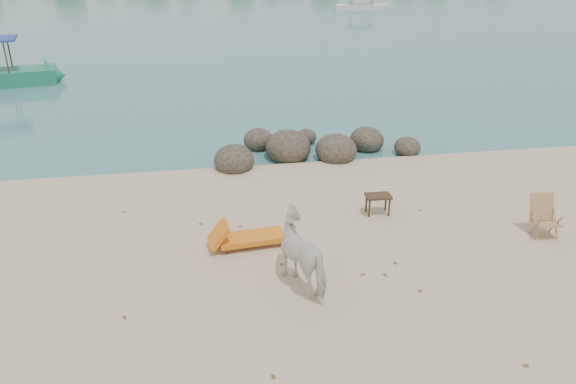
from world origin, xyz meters
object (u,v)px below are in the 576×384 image
object	(u,v)px
cow	(307,254)
deck_chair	(547,219)
lounge_chair	(251,236)
side_table	(378,206)
boulders	(305,149)

from	to	relation	value
cow	deck_chair	bearing A→B (deg)	165.40
cow	lounge_chair	bearing A→B (deg)	-85.51
cow	lounge_chair	size ratio (longest dim) A/B	0.93
lounge_chair	deck_chair	distance (m)	6.58
deck_chair	cow	bearing A→B (deg)	-163.82
lounge_chair	deck_chair	size ratio (longest dim) A/B	1.94
side_table	lounge_chair	distance (m)	3.32
boulders	lounge_chair	distance (m)	5.62
lounge_chair	side_table	bearing A→B (deg)	11.78
side_table	deck_chair	bearing A→B (deg)	-24.19
boulders	side_table	size ratio (longest dim) A/B	10.54
lounge_chair	deck_chair	world-z (taller)	deck_chair
boulders	deck_chair	size ratio (longest dim) A/B	6.99
boulders	cow	world-z (taller)	cow
cow	boulders	bearing A→B (deg)	-125.13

